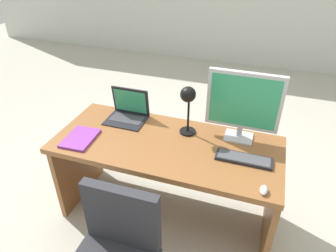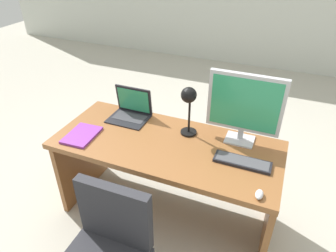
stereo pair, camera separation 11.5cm
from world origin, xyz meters
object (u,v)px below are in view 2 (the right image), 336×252
(monitor, at_px, (245,105))
(book, at_px, (82,135))
(desk, at_px, (168,161))
(keyboard, at_px, (242,162))
(laptop, at_px, (132,108))
(mouse, at_px, (259,194))
(desk_lamp, at_px, (189,101))

(monitor, distance_m, book, 1.18)
(desk, height_order, keyboard, keyboard)
(monitor, bearing_deg, laptop, 179.23)
(desk, bearing_deg, mouse, -25.28)
(book, bearing_deg, mouse, -5.33)
(mouse, bearing_deg, book, 174.67)
(desk, distance_m, desk_lamp, 0.50)
(desk, relative_size, laptop, 5.25)
(desk, distance_m, keyboard, 0.59)
(mouse, bearing_deg, desk_lamp, 143.24)
(desk_lamp, height_order, book, desk_lamp)
(laptop, bearing_deg, book, -116.58)
(desk, xyz_separation_m, mouse, (0.69, -0.32, 0.22))
(book, bearing_deg, desk_lamp, 23.95)
(desk, height_order, monitor, monitor)
(mouse, xyz_separation_m, book, (-1.29, 0.12, -0.01))
(desk_lamp, xyz_separation_m, book, (-0.71, -0.31, -0.27))
(desk, bearing_deg, book, -161.25)
(monitor, height_order, book, monitor)
(monitor, xyz_separation_m, keyboard, (0.07, -0.25, -0.27))
(desk, distance_m, monitor, 0.70)
(keyboard, distance_m, mouse, 0.30)
(monitor, relative_size, book, 1.78)
(keyboard, relative_size, mouse, 4.62)
(monitor, distance_m, desk_lamp, 0.38)
(keyboard, bearing_deg, desk, 173.24)
(laptop, height_order, keyboard, laptop)
(desk, height_order, desk_lamp, desk_lamp)
(laptop, xyz_separation_m, desk_lamp, (0.51, -0.09, 0.21))
(keyboard, xyz_separation_m, mouse, (0.14, -0.26, 0.01))
(desk, relative_size, keyboard, 4.40)
(laptop, relative_size, mouse, 3.87)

